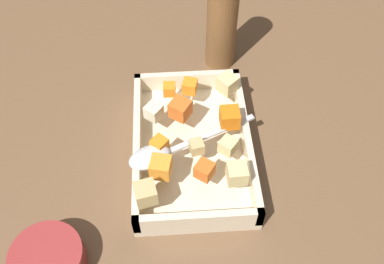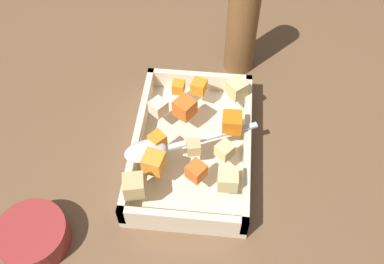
% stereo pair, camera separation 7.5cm
% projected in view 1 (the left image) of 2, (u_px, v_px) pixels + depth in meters
% --- Properties ---
extents(ground_plane, '(4.00, 4.00, 0.00)m').
position_uv_depth(ground_plane, '(183.00, 156.00, 0.80)').
color(ground_plane, brown).
extents(baking_dish, '(0.32, 0.21, 0.05)m').
position_uv_depth(baking_dish, '(192.00, 148.00, 0.79)').
color(baking_dish, beige).
rests_on(baking_dish, ground_plane).
extents(carrot_chunk_corner_ne, '(0.04, 0.04, 0.03)m').
position_uv_depth(carrot_chunk_corner_ne, '(161.00, 167.00, 0.70)').
color(carrot_chunk_corner_ne, orange).
rests_on(carrot_chunk_corner_ne, baking_dish).
extents(carrot_chunk_front_center, '(0.04, 0.04, 0.03)m').
position_uv_depth(carrot_chunk_front_center, '(205.00, 170.00, 0.70)').
color(carrot_chunk_front_center, orange).
rests_on(carrot_chunk_front_center, baking_dish).
extents(carrot_chunk_near_right, '(0.03, 0.03, 0.03)m').
position_uv_depth(carrot_chunk_near_right, '(230.00, 118.00, 0.77)').
color(carrot_chunk_near_right, orange).
rests_on(carrot_chunk_near_right, baking_dish).
extents(carrot_chunk_back_center, '(0.03, 0.03, 0.02)m').
position_uv_depth(carrot_chunk_back_center, '(159.00, 145.00, 0.74)').
color(carrot_chunk_back_center, orange).
rests_on(carrot_chunk_back_center, baking_dish).
extents(carrot_chunk_near_left, '(0.03, 0.03, 0.03)m').
position_uv_depth(carrot_chunk_near_left, '(190.00, 86.00, 0.82)').
color(carrot_chunk_near_left, orange).
rests_on(carrot_chunk_near_left, baking_dish).
extents(carrot_chunk_corner_se, '(0.02, 0.02, 0.02)m').
position_uv_depth(carrot_chunk_corner_se, '(169.00, 89.00, 0.81)').
color(carrot_chunk_corner_se, orange).
rests_on(carrot_chunk_corner_se, baking_dish).
extents(carrot_chunk_heap_side, '(0.05, 0.05, 0.03)m').
position_uv_depth(carrot_chunk_heap_side, '(180.00, 109.00, 0.78)').
color(carrot_chunk_heap_side, orange).
rests_on(carrot_chunk_heap_side, baking_dish).
extents(potato_chunk_corner_sw, '(0.03, 0.03, 0.03)m').
position_uv_depth(potato_chunk_corner_sw, '(237.00, 173.00, 0.70)').
color(potato_chunk_corner_sw, '#E0CC89').
rests_on(potato_chunk_corner_sw, baking_dish).
extents(potato_chunk_mid_right, '(0.04, 0.04, 0.03)m').
position_uv_depth(potato_chunk_mid_right, '(228.00, 146.00, 0.73)').
color(potato_chunk_mid_right, '#E0CC89').
rests_on(potato_chunk_mid_right, baking_dish).
extents(potato_chunk_corner_nw, '(0.03, 0.03, 0.02)m').
position_uv_depth(potato_chunk_corner_nw, '(197.00, 147.00, 0.73)').
color(potato_chunk_corner_nw, tan).
rests_on(potato_chunk_corner_nw, baking_dish).
extents(potato_chunk_far_left, '(0.05, 0.05, 0.03)m').
position_uv_depth(potato_chunk_far_left, '(227.00, 84.00, 0.82)').
color(potato_chunk_far_left, '#E0CC89').
rests_on(potato_chunk_far_left, baking_dish).
extents(potato_chunk_heap_top, '(0.04, 0.04, 0.03)m').
position_uv_depth(potato_chunk_heap_top, '(154.00, 112.00, 0.78)').
color(potato_chunk_heap_top, beige).
rests_on(potato_chunk_heap_top, baking_dish).
extents(potato_chunk_near_spoon, '(0.04, 0.04, 0.03)m').
position_uv_depth(potato_chunk_near_spoon, '(145.00, 193.00, 0.67)').
color(potato_chunk_near_spoon, tan).
rests_on(potato_chunk_near_spoon, baking_dish).
extents(serving_spoon, '(0.12, 0.23, 0.02)m').
position_uv_depth(serving_spoon, '(157.00, 154.00, 0.73)').
color(serving_spoon, silver).
rests_on(serving_spoon, baking_dish).
extents(pepper_mill, '(0.06, 0.06, 0.24)m').
position_uv_depth(pepper_mill, '(222.00, 21.00, 0.87)').
color(pepper_mill, brown).
rests_on(pepper_mill, ground_plane).
extents(small_prep_bowl, '(0.11, 0.11, 0.04)m').
position_uv_depth(small_prep_bowl, '(48.00, 260.00, 0.66)').
color(small_prep_bowl, maroon).
rests_on(small_prep_bowl, ground_plane).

